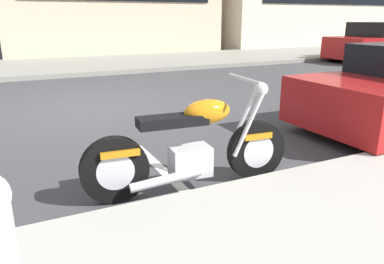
% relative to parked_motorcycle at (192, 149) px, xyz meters
% --- Properties ---
extents(ground_plane, '(260.00, 260.00, 0.00)m').
position_rel_parked_motorcycle_xyz_m(ground_plane, '(-0.10, 4.00, -0.43)').
color(ground_plane, '#3D3D3F').
extents(sidewalk_far_curb, '(120.00, 5.00, 0.14)m').
position_rel_parked_motorcycle_xyz_m(sidewalk_far_curb, '(11.90, 10.68, -0.36)').
color(sidewalk_far_curb, gray).
rests_on(sidewalk_far_curb, ground).
extents(parking_stall_stripe, '(0.12, 2.20, 0.01)m').
position_rel_parked_motorcycle_xyz_m(parking_stall_stripe, '(-0.10, 0.42, -0.43)').
color(parking_stall_stripe, silver).
rests_on(parking_stall_stripe, ground).
extents(parked_motorcycle, '(2.16, 0.62, 1.12)m').
position_rel_parked_motorcycle_xyz_m(parked_motorcycle, '(0.00, 0.00, 0.00)').
color(parked_motorcycle, black).
rests_on(parked_motorcycle, ground).
extents(car_opposite_curb, '(4.65, 2.07, 1.51)m').
position_rel_parked_motorcycle_xyz_m(car_opposite_curb, '(12.00, 7.31, 0.29)').
color(car_opposite_curb, '#AD1919').
rests_on(car_opposite_curb, ground).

